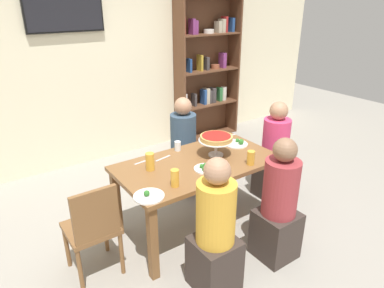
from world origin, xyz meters
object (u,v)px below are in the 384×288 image
object	(u,v)px
chair_head_west	(93,227)
diner_head_east	(274,157)
salad_plate_spare	(206,168)
cutlery_knife_near	(163,158)
cutlery_fork_far	(143,162)
diner_far_right	(183,151)
beer_glass_amber_tall	(150,162)
dining_table	(198,171)
diner_near_right	(278,209)
beer_glass_amber_spare	(251,158)
cutlery_fork_near	(230,136)
water_glass_clear_near	(178,146)
television	(64,9)
salad_plate_far_diner	(237,143)
beer_glass_amber_short	(175,178)
deep_dish_pizza_stand	(216,139)
bookshelf	(206,69)
salad_plate_near_diner	(149,196)
diner_near_left	(215,236)

from	to	relation	value
chair_head_west	diner_head_east	bearing A→B (deg)	1.72
salad_plate_spare	cutlery_knife_near	bearing A→B (deg)	114.70
cutlery_knife_near	cutlery_fork_far	size ratio (longest dim) A/B	1.00
diner_far_right	cutlery_knife_near	xyz separation A→B (m)	(-0.56, -0.49, 0.25)
beer_glass_amber_tall	cutlery_fork_far	xyz separation A→B (m)	(0.02, 0.18, -0.08)
dining_table	diner_near_right	world-z (taller)	diner_near_right
diner_head_east	cutlery_fork_far	size ratio (longest dim) A/B	6.39
beer_glass_amber_spare	cutlery_fork_near	distance (m)	0.73
dining_table	water_glass_clear_near	xyz separation A→B (m)	(-0.01, 0.34, 0.15)
dining_table	television	distance (m)	2.57
diner_far_right	diner_near_right	size ratio (longest dim) A/B	1.00
chair_head_west	salad_plate_far_diner	bearing A→B (deg)	5.47
cutlery_knife_near	cutlery_fork_far	distance (m)	0.20
salad_plate_far_diner	beer_glass_amber_short	bearing A→B (deg)	-160.21
dining_table	diner_head_east	world-z (taller)	diner_head_east
beer_glass_amber_short	water_glass_clear_near	distance (m)	0.73
television	salad_plate_spare	distance (m)	2.65
beer_glass_amber_short	beer_glass_amber_spare	distance (m)	0.80
diner_head_east	chair_head_west	bearing A→B (deg)	1.72
beer_glass_amber_spare	cutlery_knife_near	size ratio (longest dim) A/B	0.74
salad_plate_spare	beer_glass_amber_short	bearing A→B (deg)	-166.84
beer_glass_amber_tall	water_glass_clear_near	xyz separation A→B (m)	(0.44, 0.22, -0.03)
chair_head_west	deep_dish_pizza_stand	size ratio (longest dim) A/B	2.51
beer_glass_amber_tall	deep_dish_pizza_stand	bearing A→B (deg)	-7.73
beer_glass_amber_tall	beer_glass_amber_spare	distance (m)	0.93
diner_head_east	chair_head_west	world-z (taller)	diner_head_east
diner_near_right	cutlery_fork_far	xyz separation A→B (m)	(-0.76, 1.04, 0.25)
salad_plate_far_diner	water_glass_clear_near	xyz separation A→B (m)	(-0.59, 0.24, 0.03)
bookshelf	beer_glass_amber_spare	size ratio (longest dim) A/B	16.56
deep_dish_pizza_stand	chair_head_west	bearing A→B (deg)	-176.46
diner_near_right	water_glass_clear_near	xyz separation A→B (m)	(-0.34, 1.07, 0.30)
salad_plate_far_diner	salad_plate_spare	bearing A→B (deg)	-156.36
beer_glass_amber_short	chair_head_west	bearing A→B (deg)	162.77
salad_plate_far_diner	cutlery_knife_near	xyz separation A→B (m)	(-0.82, 0.15, -0.01)
beer_glass_amber_tall	cutlery_fork_near	size ratio (longest dim) A/B	0.90
chair_head_west	deep_dish_pizza_stand	world-z (taller)	deep_dish_pizza_stand
television	salad_plate_far_diner	xyz separation A→B (m)	(1.04, -2.01, -1.29)
beer_glass_amber_short	salad_plate_spare	bearing A→B (deg)	13.16
diner_near_right	salad_plate_near_diner	distance (m)	1.14
diner_far_right	diner_near_right	world-z (taller)	same
beer_glass_amber_tall	cutlery_knife_near	bearing A→B (deg)	33.00
salad_plate_far_diner	beer_glass_amber_tall	size ratio (longest dim) A/B	1.51
chair_head_west	deep_dish_pizza_stand	distance (m)	1.38
salad_plate_near_diner	salad_plate_far_diner	world-z (taller)	salad_plate_far_diner
diner_near_left	beer_glass_amber_tall	xyz separation A→B (m)	(-0.10, 0.83, 0.33)
deep_dish_pizza_stand	cutlery_fork_far	size ratio (longest dim) A/B	1.93
diner_near_left	salad_plate_far_diner	distance (m)	1.26
diner_near_left	water_glass_clear_near	size ratio (longest dim) A/B	11.83
diner_head_east	deep_dish_pizza_stand	xyz separation A→B (m)	(-0.85, 0.02, 0.42)
deep_dish_pizza_stand	beer_glass_amber_tall	distance (m)	0.69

